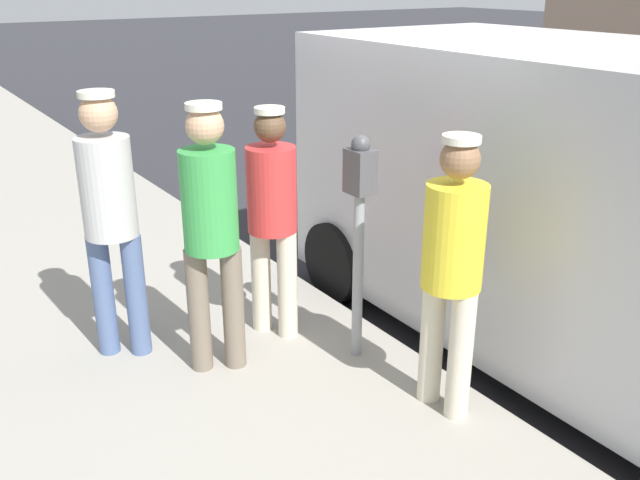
# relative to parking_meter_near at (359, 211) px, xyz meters

# --- Properties ---
(ground_plane) EXTENTS (80.00, 80.00, 0.00)m
(ground_plane) POSITION_rel_parking_meter_near_xyz_m (-1.35, -0.39, -1.18)
(ground_plane) COLOR #2D2D33
(sidewalk_slab) EXTENTS (5.00, 32.00, 0.15)m
(sidewalk_slab) POSITION_rel_parking_meter_near_xyz_m (2.15, -0.39, -1.11)
(sidewalk_slab) COLOR #9E998E
(sidewalk_slab) RESTS_ON ground
(parking_meter_near) EXTENTS (0.14, 0.18, 1.52)m
(parking_meter_near) POSITION_rel_parking_meter_near_xyz_m (0.00, 0.00, 0.00)
(parking_meter_near) COLOR gray
(parking_meter_near) RESTS_ON sidewalk_slab
(pedestrian_in_gray) EXTENTS (0.34, 0.34, 1.78)m
(pedestrian_in_gray) POSITION_rel_parking_meter_near_xyz_m (1.30, -0.91, -0.00)
(pedestrian_in_gray) COLOR #4C608C
(pedestrian_in_gray) RESTS_ON sidewalk_slab
(pedestrian_in_red) EXTENTS (0.34, 0.34, 1.63)m
(pedestrian_in_red) POSITION_rel_parking_meter_near_xyz_m (0.30, -0.58, -0.10)
(pedestrian_in_red) COLOR beige
(pedestrian_in_red) RESTS_ON sidewalk_slab
(pedestrian_in_green) EXTENTS (0.34, 0.34, 1.74)m
(pedestrian_in_green) POSITION_rel_parking_meter_near_xyz_m (0.85, -0.38, -0.03)
(pedestrian_in_green) COLOR #726656
(pedestrian_in_green) RESTS_ON sidewalk_slab
(pedestrian_in_yellow) EXTENTS (0.34, 0.36, 1.65)m
(pedestrian_in_yellow) POSITION_rel_parking_meter_near_xyz_m (-0.06, 0.78, -0.09)
(pedestrian_in_yellow) COLOR beige
(pedestrian_in_yellow) RESTS_ON sidewalk_slab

